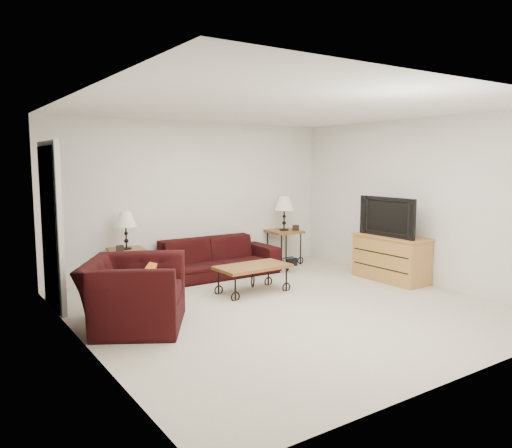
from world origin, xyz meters
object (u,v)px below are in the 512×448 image
(coffee_table, at_px, (253,279))
(backpack, at_px, (287,259))
(side_table_left, at_px, (127,268))
(lamp_right, at_px, (284,213))
(side_table_right, at_px, (284,247))
(television, at_px, (391,216))
(tv_stand, at_px, (391,258))
(lamp_left, at_px, (126,230))
(armchair, at_px, (134,293))
(sofa, at_px, (214,258))

(coffee_table, relative_size, backpack, 2.48)
(side_table_left, bearing_deg, lamp_right, 0.00)
(side_table_right, relative_size, backpack, 1.47)
(backpack, bearing_deg, television, -62.94)
(coffee_table, xyz_separation_m, television, (2.16, -0.60, 0.81))
(side_table_right, bearing_deg, side_table_left, 180.00)
(lamp_right, height_order, tv_stand, lamp_right)
(lamp_left, bearing_deg, side_table_left, 0.00)
(lamp_right, distance_m, coffee_table, 2.20)
(side_table_left, relative_size, coffee_table, 0.54)
(side_table_right, distance_m, lamp_left, 2.98)
(backpack, bearing_deg, lamp_left, 162.69)
(side_table_right, xyz_separation_m, tv_stand, (0.61, -1.95, 0.05))
(armchair, relative_size, tv_stand, 1.01)
(coffee_table, bearing_deg, armchair, -165.53)
(sofa, bearing_deg, tv_stand, -39.43)
(lamp_left, relative_size, backpack, 1.34)
(lamp_left, bearing_deg, television, -29.05)
(side_table_right, xyz_separation_m, lamp_left, (-2.93, 0.00, 0.53))
(sofa, relative_size, television, 2.01)
(lamp_left, xyz_separation_m, lamp_right, (2.93, 0.00, 0.08))
(tv_stand, height_order, television, television)
(tv_stand, height_order, backpack, tv_stand)
(side_table_left, relative_size, tv_stand, 0.48)
(side_table_left, xyz_separation_m, tv_stand, (3.54, -1.95, 0.07))
(side_table_left, bearing_deg, backpack, -11.55)
(lamp_right, xyz_separation_m, television, (0.59, -1.95, 0.09))
(side_table_left, distance_m, coffee_table, 1.91)
(sofa, height_order, side_table_right, sofa)
(side_table_right, xyz_separation_m, armchair, (-3.50, -1.85, 0.08))
(side_table_right, distance_m, coffee_table, 2.08)
(lamp_left, bearing_deg, sofa, -7.43)
(side_table_left, bearing_deg, side_table_right, 0.00)
(side_table_left, relative_size, side_table_right, 0.91)
(armchair, bearing_deg, backpack, -36.83)
(lamp_left, distance_m, lamp_right, 2.93)
(tv_stand, xyz_separation_m, backpack, (-0.94, 1.42, -0.14))
(side_table_right, distance_m, television, 2.16)
(side_table_right, distance_m, armchair, 3.95)
(armchair, bearing_deg, lamp_right, -31.53)
(lamp_left, distance_m, armchair, 1.98)
(sofa, height_order, armchair, armchair)
(side_table_left, bearing_deg, sofa, -7.43)
(armchair, bearing_deg, side_table_right, -31.53)
(sofa, height_order, coffee_table, sofa)
(television, bearing_deg, backpack, -147.18)
(tv_stand, bearing_deg, lamp_left, 151.09)
(coffee_table, xyz_separation_m, tv_stand, (2.18, -0.60, 0.16))
(side_table_right, distance_m, tv_stand, 2.05)
(sofa, distance_m, side_table_left, 1.39)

